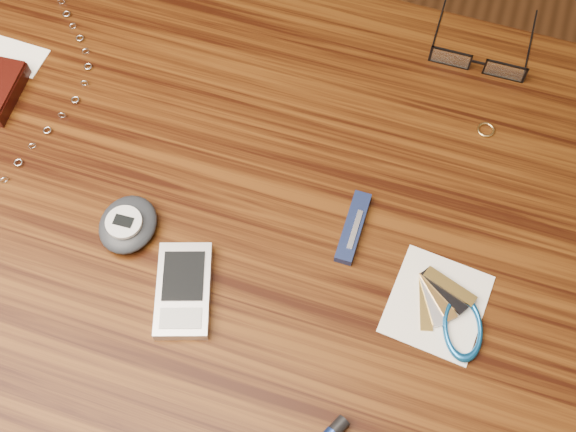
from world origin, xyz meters
name	(u,v)px	position (x,y,z in m)	size (l,w,h in m)	color
ground	(271,395)	(0.00, 0.00, 0.00)	(3.80, 3.80, 0.00)	#472814
desk	(259,264)	(0.00, 0.00, 0.65)	(1.00, 0.70, 0.75)	#3A1D09
eyeglasses	(478,61)	(0.18, 0.28, 0.76)	(0.11, 0.12, 0.02)	black
gold_ring	(486,130)	(0.20, 0.19, 0.75)	(0.02, 0.02, 0.00)	tan
pda_phone	(184,290)	(-0.04, -0.09, 0.76)	(0.08, 0.11, 0.01)	#ADADB1
pedometer	(128,224)	(-0.12, -0.05, 0.76)	(0.06, 0.07, 0.03)	#1F2329
notepad_keys	(450,314)	(0.21, -0.03, 0.75)	(0.11, 0.11, 0.01)	silver
pocket_knife	(353,227)	(0.10, 0.03, 0.76)	(0.02, 0.08, 0.01)	#0F1737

